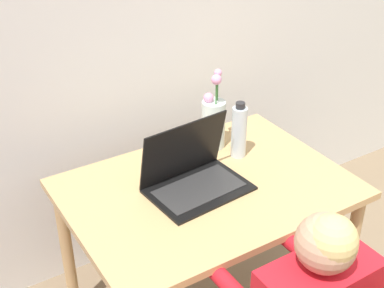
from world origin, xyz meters
The scene contains 5 objects.
wall_back centered at (0.00, 2.23, 1.25)m, with size 6.40×0.05×2.50m.
dining_table centered at (-0.11, 1.61, 0.62)m, with size 1.07×0.76×0.71m.
laptop centered at (-0.16, 1.64, 0.77)m, with size 0.39×0.28×0.26m.
flower_vase centered at (0.07, 1.85, 0.83)m, with size 0.10×0.10×0.35m.
water_bottle centered at (0.12, 1.73, 0.83)m, with size 0.06×0.06×0.24m.
Camera 1 is at (-1.05, 0.21, 1.89)m, focal length 50.00 mm.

